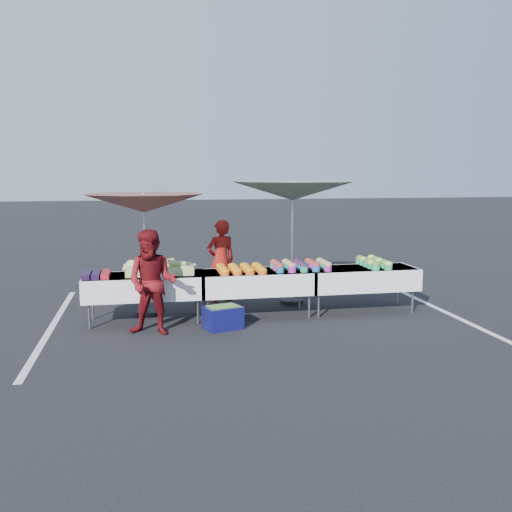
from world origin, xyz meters
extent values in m
plane|color=black|center=(0.00, 0.00, 0.00)|extent=(80.00, 80.00, 0.00)
cube|color=silver|center=(-3.20, 0.00, 0.00)|extent=(0.10, 5.00, 0.00)
cube|color=silver|center=(3.20, 0.00, 0.00)|extent=(0.10, 5.00, 0.00)
cube|color=white|center=(-1.80, 0.00, 0.73)|extent=(1.80, 0.75, 0.04)
cube|color=white|center=(-1.80, 0.00, 0.57)|extent=(1.86, 0.81, 0.36)
cylinder|color=slate|center=(-2.62, -0.29, 0.20)|extent=(0.04, 0.04, 0.39)
cylinder|color=slate|center=(-2.62, 0.29, 0.20)|extent=(0.04, 0.04, 0.39)
cylinder|color=slate|center=(-0.98, -0.29, 0.20)|extent=(0.04, 0.04, 0.39)
cylinder|color=slate|center=(-0.98, 0.29, 0.20)|extent=(0.04, 0.04, 0.39)
cube|color=white|center=(0.00, 0.00, 0.73)|extent=(1.80, 0.75, 0.04)
cube|color=white|center=(0.00, 0.00, 0.57)|extent=(1.86, 0.81, 0.36)
cylinder|color=slate|center=(-0.82, -0.29, 0.20)|extent=(0.04, 0.04, 0.39)
cylinder|color=slate|center=(-0.82, 0.29, 0.20)|extent=(0.04, 0.04, 0.39)
cylinder|color=slate|center=(0.82, -0.29, 0.20)|extent=(0.04, 0.04, 0.39)
cylinder|color=slate|center=(0.82, 0.29, 0.20)|extent=(0.04, 0.04, 0.39)
cube|color=white|center=(1.80, 0.00, 0.73)|extent=(1.80, 0.75, 0.04)
cube|color=white|center=(1.80, 0.00, 0.57)|extent=(1.86, 0.81, 0.36)
cylinder|color=slate|center=(0.98, -0.29, 0.20)|extent=(0.04, 0.04, 0.39)
cylinder|color=slate|center=(0.98, 0.29, 0.20)|extent=(0.04, 0.04, 0.39)
cylinder|color=slate|center=(2.62, -0.29, 0.20)|extent=(0.04, 0.04, 0.39)
cylinder|color=slate|center=(2.62, 0.29, 0.20)|extent=(0.04, 0.04, 0.39)
cube|color=black|center=(-2.65, -0.27, 0.79)|extent=(0.12, 0.12, 0.08)
cube|color=black|center=(-2.65, -0.13, 0.79)|extent=(0.12, 0.12, 0.08)
cube|color=black|center=(-2.65, 0.01, 0.79)|extent=(0.12, 0.12, 0.08)
cube|color=black|center=(-2.65, 0.15, 0.79)|extent=(0.12, 0.12, 0.08)
cube|color=black|center=(-2.51, -0.27, 0.79)|extent=(0.12, 0.12, 0.08)
cube|color=black|center=(-2.51, -0.13, 0.79)|extent=(0.12, 0.12, 0.08)
cube|color=black|center=(-2.51, 0.01, 0.79)|extent=(0.12, 0.12, 0.08)
cube|color=black|center=(-2.51, 0.15, 0.79)|extent=(0.12, 0.12, 0.08)
cube|color=#A41118|center=(-2.37, -0.27, 0.79)|extent=(0.12, 0.12, 0.08)
cube|color=#A41118|center=(-2.37, -0.13, 0.79)|extent=(0.12, 0.12, 0.08)
cube|color=#A41118|center=(-2.37, 0.01, 0.79)|extent=(0.12, 0.12, 0.08)
cube|color=#A41118|center=(-2.37, 0.15, 0.79)|extent=(0.12, 0.12, 0.08)
cube|color=#C1D76E|center=(-1.55, 0.05, 0.82)|extent=(1.05, 0.55, 0.14)
cylinder|color=#C1D76E|center=(-1.25, 0.20, 0.85)|extent=(0.27, 0.09, 0.10)
cylinder|color=#C1D76E|center=(-1.93, 0.10, 0.92)|extent=(0.27, 0.14, 0.07)
cylinder|color=#C1D76E|center=(-1.44, -0.06, 0.97)|extent=(0.27, 0.14, 0.09)
cylinder|color=#C1D76E|center=(-1.97, 0.08, 0.87)|extent=(0.27, 0.15, 0.10)
cylinder|color=#C1D76E|center=(-1.73, -0.01, 0.91)|extent=(0.27, 0.15, 0.08)
cylinder|color=#C1D76E|center=(-1.59, 0.09, 0.94)|extent=(0.27, 0.10, 0.10)
cylinder|color=#C1D76E|center=(-1.59, -0.03, 0.94)|extent=(0.27, 0.07, 0.08)
cylinder|color=#C1D76E|center=(-1.68, -0.13, 0.90)|extent=(0.27, 0.14, 0.09)
cylinder|color=#C1D76E|center=(-1.71, 0.25, 0.92)|extent=(0.27, 0.12, 0.08)
cylinder|color=#C1D76E|center=(-1.09, 0.14, 0.87)|extent=(0.27, 0.16, 0.08)
cylinder|color=#C1D76E|center=(-1.86, 0.01, 0.92)|extent=(0.27, 0.11, 0.07)
cylinder|color=#C1D76E|center=(-1.64, -0.18, 0.85)|extent=(0.27, 0.10, 0.07)
cylinder|color=#C1D76E|center=(-1.44, 0.19, 0.93)|extent=(0.27, 0.12, 0.08)
cylinder|color=#C1D76E|center=(-1.98, -0.17, 0.90)|extent=(0.27, 0.15, 0.08)
cylinder|color=#C1D76E|center=(-1.89, 0.09, 0.94)|extent=(0.27, 0.10, 0.08)
cylinder|color=#C1D76E|center=(-1.34, 0.00, 0.90)|extent=(0.27, 0.16, 0.10)
cylinder|color=#C1D76E|center=(-1.83, -0.02, 0.97)|extent=(0.27, 0.12, 0.09)
cylinder|color=#C1D76E|center=(-1.28, -0.18, 0.95)|extent=(0.27, 0.09, 0.07)
cylinder|color=#C1D76E|center=(-1.22, -0.15, 0.88)|extent=(0.27, 0.10, 0.09)
cube|color=white|center=(-1.50, -0.30, 0.78)|extent=(0.30, 0.25, 0.05)
cylinder|color=#E85819|center=(-0.55, -0.28, 0.78)|extent=(0.15, 0.15, 0.05)
ellipsoid|color=orange|center=(-0.55, -0.28, 0.81)|extent=(0.15, 0.15, 0.08)
cylinder|color=#E85819|center=(-0.55, -0.10, 0.78)|extent=(0.15, 0.15, 0.05)
ellipsoid|color=orange|center=(-0.55, -0.10, 0.81)|extent=(0.15, 0.15, 0.08)
cylinder|color=#E85819|center=(-0.55, 0.08, 0.78)|extent=(0.15, 0.15, 0.05)
ellipsoid|color=orange|center=(-0.55, 0.08, 0.81)|extent=(0.15, 0.15, 0.08)
cylinder|color=#E85819|center=(-0.55, 0.26, 0.78)|extent=(0.15, 0.15, 0.05)
ellipsoid|color=orange|center=(-0.55, 0.26, 0.81)|extent=(0.15, 0.15, 0.08)
cylinder|color=#E85819|center=(-0.35, -0.28, 0.78)|extent=(0.15, 0.15, 0.05)
ellipsoid|color=orange|center=(-0.35, -0.28, 0.81)|extent=(0.15, 0.15, 0.08)
cylinder|color=#E85819|center=(-0.35, -0.10, 0.78)|extent=(0.15, 0.15, 0.05)
ellipsoid|color=orange|center=(-0.35, -0.10, 0.81)|extent=(0.15, 0.15, 0.08)
cylinder|color=#E85819|center=(-0.35, 0.08, 0.78)|extent=(0.15, 0.15, 0.05)
ellipsoid|color=orange|center=(-0.35, 0.08, 0.81)|extent=(0.15, 0.15, 0.08)
cylinder|color=#E85819|center=(-0.35, 0.26, 0.78)|extent=(0.15, 0.15, 0.05)
ellipsoid|color=orange|center=(-0.35, 0.26, 0.81)|extent=(0.15, 0.15, 0.08)
cylinder|color=#E85819|center=(-0.15, -0.28, 0.78)|extent=(0.15, 0.15, 0.05)
ellipsoid|color=orange|center=(-0.15, -0.28, 0.81)|extent=(0.15, 0.15, 0.08)
cylinder|color=#E85819|center=(-0.15, -0.10, 0.78)|extent=(0.15, 0.15, 0.05)
ellipsoid|color=orange|center=(-0.15, -0.10, 0.81)|extent=(0.15, 0.15, 0.08)
cylinder|color=#E85819|center=(-0.15, 0.08, 0.78)|extent=(0.15, 0.15, 0.05)
ellipsoid|color=orange|center=(-0.15, 0.08, 0.81)|extent=(0.15, 0.15, 0.08)
cylinder|color=#E85819|center=(-0.15, 0.26, 0.78)|extent=(0.15, 0.15, 0.05)
ellipsoid|color=orange|center=(-0.15, 0.26, 0.81)|extent=(0.15, 0.15, 0.08)
cylinder|color=#E85819|center=(0.05, -0.28, 0.78)|extent=(0.15, 0.15, 0.05)
ellipsoid|color=orange|center=(0.05, -0.28, 0.81)|extent=(0.15, 0.15, 0.08)
cylinder|color=#E85819|center=(0.05, -0.10, 0.78)|extent=(0.15, 0.15, 0.05)
ellipsoid|color=orange|center=(0.05, -0.10, 0.81)|extent=(0.15, 0.15, 0.08)
cylinder|color=#E85819|center=(0.05, 0.08, 0.78)|extent=(0.15, 0.15, 0.05)
ellipsoid|color=orange|center=(0.05, 0.08, 0.81)|extent=(0.15, 0.15, 0.08)
cylinder|color=#E85819|center=(0.05, 0.26, 0.78)|extent=(0.15, 0.15, 0.05)
ellipsoid|color=orange|center=(0.05, 0.26, 0.81)|extent=(0.15, 0.15, 0.08)
cylinder|color=#21639A|center=(0.35, -0.22, 0.80)|extent=(0.13, 0.13, 0.10)
ellipsoid|color=maroon|center=(0.35, -0.22, 0.86)|extent=(0.14, 0.14, 0.10)
cylinder|color=#B8279D|center=(0.35, 0.00, 0.80)|extent=(0.13, 0.13, 0.10)
ellipsoid|color=maroon|center=(0.35, 0.00, 0.86)|extent=(0.14, 0.14, 0.10)
cylinder|color=#279E64|center=(0.35, 0.22, 0.80)|extent=(0.13, 0.13, 0.10)
ellipsoid|color=maroon|center=(0.35, 0.22, 0.86)|extent=(0.14, 0.14, 0.10)
cylinder|color=#B8279D|center=(0.55, -0.22, 0.80)|extent=(0.13, 0.13, 0.10)
ellipsoid|color=#A47E50|center=(0.55, -0.22, 0.86)|extent=(0.14, 0.14, 0.10)
cylinder|color=#279E64|center=(0.55, 0.00, 0.80)|extent=(0.13, 0.13, 0.10)
ellipsoid|color=#A47E50|center=(0.55, 0.00, 0.86)|extent=(0.14, 0.14, 0.10)
cylinder|color=#21639A|center=(0.55, 0.22, 0.80)|extent=(0.13, 0.13, 0.10)
ellipsoid|color=#A47E50|center=(0.55, 0.22, 0.86)|extent=(0.14, 0.14, 0.10)
cylinder|color=#279E64|center=(0.75, -0.22, 0.80)|extent=(0.13, 0.13, 0.10)
ellipsoid|color=#2C1333|center=(0.75, -0.22, 0.86)|extent=(0.14, 0.14, 0.10)
cylinder|color=#21639A|center=(0.75, 0.00, 0.80)|extent=(0.13, 0.13, 0.10)
ellipsoid|color=#2C1333|center=(0.75, 0.00, 0.86)|extent=(0.14, 0.14, 0.10)
cylinder|color=#B8279D|center=(0.75, 0.22, 0.80)|extent=(0.13, 0.13, 0.10)
ellipsoid|color=#2C1333|center=(0.75, 0.22, 0.86)|extent=(0.14, 0.14, 0.10)
cylinder|color=#21639A|center=(0.95, -0.22, 0.80)|extent=(0.13, 0.13, 0.10)
ellipsoid|color=maroon|center=(0.95, -0.22, 0.86)|extent=(0.14, 0.14, 0.10)
cylinder|color=#B8279D|center=(0.95, 0.00, 0.80)|extent=(0.13, 0.13, 0.10)
ellipsoid|color=maroon|center=(0.95, 0.00, 0.86)|extent=(0.14, 0.14, 0.10)
cylinder|color=#279E64|center=(0.95, 0.22, 0.80)|extent=(0.13, 0.13, 0.10)
ellipsoid|color=maroon|center=(0.95, 0.22, 0.86)|extent=(0.14, 0.14, 0.10)
cylinder|color=#B8279D|center=(1.15, -0.22, 0.80)|extent=(0.13, 0.13, 0.10)
ellipsoid|color=#A47E50|center=(1.15, -0.22, 0.86)|extent=(0.14, 0.14, 0.10)
cylinder|color=#279E64|center=(1.15, 0.00, 0.80)|extent=(0.13, 0.13, 0.10)
ellipsoid|color=#A47E50|center=(1.15, 0.00, 0.86)|extent=(0.14, 0.14, 0.10)
cylinder|color=#21639A|center=(1.15, 0.22, 0.80)|extent=(0.13, 0.13, 0.10)
ellipsoid|color=#A47E50|center=(1.15, 0.22, 0.86)|extent=(0.14, 0.14, 0.10)
cylinder|color=#279E64|center=(1.95, -0.28, 0.79)|extent=(0.14, 0.14, 0.08)
ellipsoid|color=#27611A|center=(1.95, -0.28, 0.84)|extent=(0.14, 0.14, 0.11)
cylinder|color=#279E64|center=(1.95, -0.10, 0.79)|extent=(0.14, 0.14, 0.08)
ellipsoid|color=#BCC659|center=(1.95, -0.10, 0.84)|extent=(0.14, 0.14, 0.11)
cylinder|color=#279E64|center=(1.95, 0.08, 0.79)|extent=(0.14, 0.14, 0.08)
ellipsoid|color=#27611A|center=(1.95, 0.08, 0.84)|extent=(0.14, 0.14, 0.11)
cylinder|color=#279E64|center=(1.95, 0.26, 0.79)|extent=(0.14, 0.14, 0.08)
ellipsoid|color=#BCC659|center=(1.95, 0.26, 0.84)|extent=(0.14, 0.14, 0.11)
cylinder|color=#279E64|center=(1.95, 0.44, 0.79)|extent=(0.14, 0.14, 0.08)
ellipsoid|color=#27611A|center=(1.95, 0.44, 0.84)|extent=(0.14, 0.14, 0.11)
cylinder|color=#279E64|center=(2.17, -0.28, 0.79)|extent=(0.14, 0.14, 0.08)
ellipsoid|color=#BCC659|center=(2.17, -0.28, 0.84)|extent=(0.14, 0.14, 0.11)
cylinder|color=#279E64|center=(2.17, -0.10, 0.79)|extent=(0.14, 0.14, 0.08)
ellipsoid|color=#27611A|center=(2.17, -0.10, 0.84)|extent=(0.14, 0.14, 0.11)
cylinder|color=#279E64|center=(2.17, 0.08, 0.79)|extent=(0.14, 0.14, 0.08)
ellipsoid|color=#BCC659|center=(2.17, 0.08, 0.84)|extent=(0.14, 0.14, 0.11)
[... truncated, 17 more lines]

